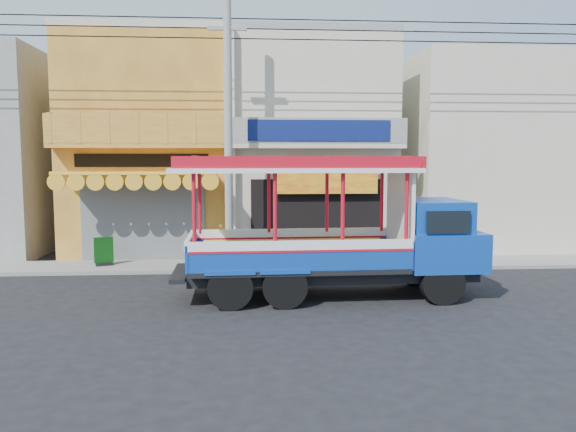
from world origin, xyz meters
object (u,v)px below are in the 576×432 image
object	(u,v)px
green_sign	(104,254)
potted_plant_b	(338,247)
potted_plant_a	(296,247)
potted_plant_c	(371,244)
songthaew_truck	(352,230)
utility_pole	(233,113)

from	to	relation	value
green_sign	potted_plant_b	size ratio (longest dim) A/B	0.84
potted_plant_a	potted_plant_c	size ratio (longest dim) A/B	0.84
songthaew_truck	green_sign	xyz separation A→B (m)	(-7.41, 4.23, -1.25)
utility_pole	green_sign	distance (m)	6.26
potted_plant_a	green_sign	bearing A→B (deg)	130.03
green_sign	potted_plant_b	distance (m)	7.71
potted_plant_a	potted_plant_c	distance (m)	2.60
green_sign	potted_plant_a	bearing A→B (deg)	3.18
utility_pole	potted_plant_c	bearing A→B (deg)	12.29
utility_pole	green_sign	bearing A→B (deg)	170.82
utility_pole	potted_plant_a	bearing A→B (deg)	26.84
songthaew_truck	potted_plant_c	distance (m)	4.92
potted_plant_a	potted_plant_c	bearing A→B (deg)	-53.79
potted_plant_a	potted_plant_b	size ratio (longest dim) A/B	0.86
utility_pole	green_sign	world-z (taller)	utility_pole
utility_pole	potted_plant_c	world-z (taller)	utility_pole
potted_plant_b	potted_plant_c	bearing A→B (deg)	-114.96
potted_plant_a	songthaew_truck	bearing A→B (deg)	-130.01
potted_plant_a	potted_plant_b	bearing A→B (deg)	-73.93
songthaew_truck	potted_plant_c	bearing A→B (deg)	71.47
utility_pole	green_sign	xyz separation A→B (m)	(-4.28, 0.69, -4.52)
utility_pole	potted_plant_a	size ratio (longest dim) A/B	29.41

